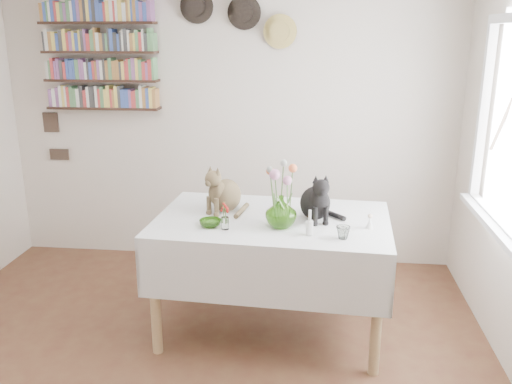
# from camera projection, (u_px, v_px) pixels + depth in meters

# --- Properties ---
(room) EXTENTS (4.08, 4.58, 2.58)m
(room) POSITION_uv_depth(u_px,v_px,m) (156.00, 201.00, 2.67)
(room) COLOR brown
(room) RESTS_ON ground
(dining_table) EXTENTS (1.62, 1.10, 0.84)m
(dining_table) POSITION_uv_depth(u_px,v_px,m) (272.00, 247.00, 3.72)
(dining_table) COLOR white
(dining_table) RESTS_ON room
(tabby_cat) EXTENTS (0.35, 0.37, 0.34)m
(tabby_cat) POSITION_uv_depth(u_px,v_px,m) (226.00, 187.00, 3.77)
(tabby_cat) COLOR brown
(tabby_cat) RESTS_ON dining_table
(black_cat) EXTENTS (0.29, 0.34, 0.33)m
(black_cat) POSITION_uv_depth(u_px,v_px,m) (315.00, 194.00, 3.61)
(black_cat) COLOR black
(black_cat) RESTS_ON dining_table
(flower_vase) EXTENTS (0.26, 0.26, 0.21)m
(flower_vase) POSITION_uv_depth(u_px,v_px,m) (281.00, 211.00, 3.47)
(flower_vase) COLOR #67AD32
(flower_vase) RESTS_ON dining_table
(green_bowl) EXTENTS (0.19, 0.19, 0.04)m
(green_bowl) POSITION_uv_depth(u_px,v_px,m) (210.00, 223.00, 3.50)
(green_bowl) COLOR #67AD32
(green_bowl) RESTS_ON dining_table
(drinking_glass) EXTENTS (0.11, 0.11, 0.08)m
(drinking_glass) POSITION_uv_depth(u_px,v_px,m) (343.00, 233.00, 3.28)
(drinking_glass) COLOR white
(drinking_glass) RESTS_ON dining_table
(candlestick) EXTENTS (0.05, 0.05, 0.16)m
(candlestick) POSITION_uv_depth(u_px,v_px,m) (310.00, 227.00, 3.34)
(candlestick) COLOR white
(candlestick) RESTS_ON dining_table
(berry_jar) EXTENTS (0.05, 0.05, 0.20)m
(berry_jar) POSITION_uv_depth(u_px,v_px,m) (225.00, 216.00, 3.43)
(berry_jar) COLOR white
(berry_jar) RESTS_ON dining_table
(porcelain_figurine) EXTENTS (0.05, 0.05, 0.10)m
(porcelain_figurine) POSITION_uv_depth(u_px,v_px,m) (370.00, 222.00, 3.46)
(porcelain_figurine) COLOR white
(porcelain_figurine) RESTS_ON dining_table
(flower_bouquet) EXTENTS (0.17, 0.12, 0.39)m
(flower_bouquet) POSITION_uv_depth(u_px,v_px,m) (281.00, 175.00, 3.41)
(flower_bouquet) COLOR #4C7233
(flower_bouquet) RESTS_ON flower_vase
(bookshelf_unit) EXTENTS (1.00, 0.16, 0.91)m
(bookshelf_unit) POSITION_uv_depth(u_px,v_px,m) (100.00, 56.00, 4.67)
(bookshelf_unit) COLOR black
(bookshelf_unit) RESTS_ON room
(wall_hats) EXTENTS (0.98, 0.09, 0.48)m
(wall_hats) POSITION_uv_depth(u_px,v_px,m) (240.00, 17.00, 4.48)
(wall_hats) COLOR black
(wall_hats) RESTS_ON room
(wall_art_plaques) EXTENTS (0.21, 0.02, 0.44)m
(wall_art_plaques) POSITION_uv_depth(u_px,v_px,m) (54.00, 136.00, 5.00)
(wall_art_plaques) COLOR #38281E
(wall_art_plaques) RESTS_ON room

